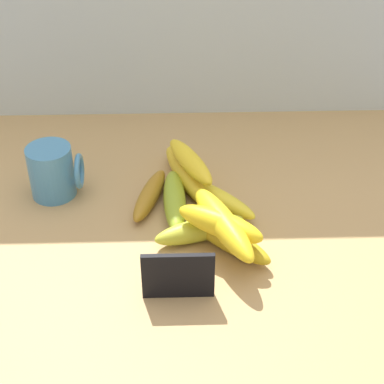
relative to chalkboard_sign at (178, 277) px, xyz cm
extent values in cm
cube|color=tan|center=(-1.29, 19.73, -5.36)|extent=(110.00, 76.00, 3.00)
cube|color=black|center=(0.00, -0.07, 0.34)|extent=(11.00, 0.80, 8.40)
cube|color=olive|center=(0.00, 0.73, -3.56)|extent=(9.90, 1.20, 0.60)
cylinder|color=teal|center=(-23.10, 27.24, 1.14)|extent=(8.30, 8.30, 10.00)
torus|color=teal|center=(-17.95, 27.24, 1.14)|extent=(1.00, 6.60, 6.60)
ellipsoid|color=gold|center=(8.25, 10.89, -1.88)|extent=(15.71, 15.23, 3.96)
ellipsoid|color=#90AA2B|center=(-0.42, 21.70, -1.84)|extent=(4.72, 18.07, 4.04)
ellipsoid|color=#9E701E|center=(-4.99, 23.89, -2.17)|extent=(7.78, 16.26, 3.38)
ellipsoid|color=gold|center=(3.86, 13.29, -1.87)|extent=(16.64, 8.96, 3.98)
ellipsoid|color=yellow|center=(6.59, 22.89, -2.00)|extent=(16.57, 15.73, 3.72)
ellipsoid|color=yellow|center=(2.03, 29.62, -1.75)|extent=(10.96, 20.87, 4.21)
ellipsoid|color=yellow|center=(6.92, 9.77, 2.25)|extent=(15.23, 11.78, 4.29)
ellipsoid|color=yellow|center=(7.39, 9.85, 2.27)|extent=(11.47, 20.17, 4.33)
ellipsoid|color=yellow|center=(2.61, 28.23, 2.21)|extent=(10.11, 16.28, 3.70)
camera|label=1|loc=(0.11, -66.57, 64.88)|focal=57.22mm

